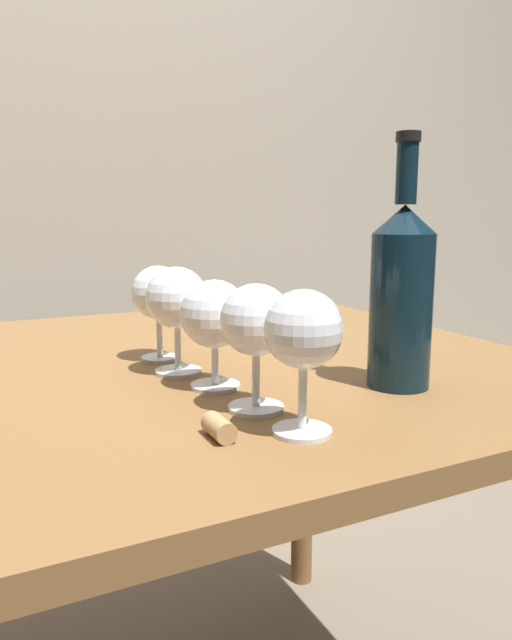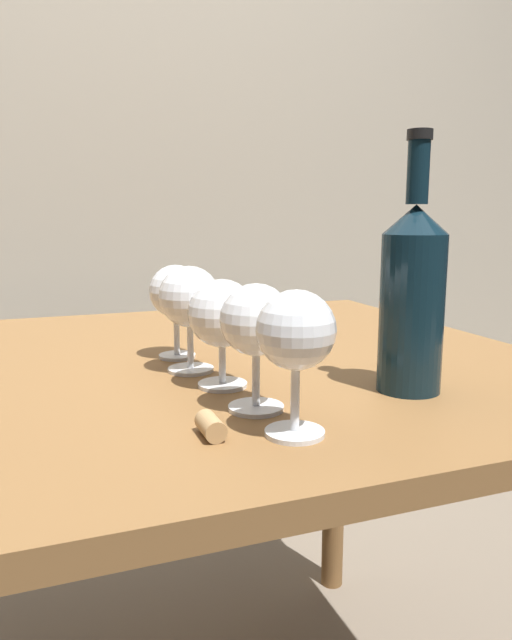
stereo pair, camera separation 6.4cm
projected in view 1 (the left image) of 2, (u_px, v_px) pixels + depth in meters
The scene contains 9 objects.
back_wall at pixel (49, 97), 1.68m from camera, with size 5.00×0.08×2.60m, color #B2A893.
dining_table at pixel (165, 426), 0.89m from camera, with size 1.10×0.93×0.75m.
wine_glass_port at pixel (303, 334), 0.57m from camera, with size 0.08×0.08×0.15m.
wine_glass_rose at pixel (256, 323), 0.64m from camera, with size 0.08×0.08×0.14m.
wine_glass_cabernet at pixel (214, 316), 0.73m from camera, with size 0.09×0.09×0.14m.
wine_glass_merlot at pixel (175, 300), 0.79m from camera, with size 0.08×0.08×0.15m.
wine_glass_white at pixel (156, 294), 0.87m from camera, with size 0.08×0.08×0.14m.
wine_bottle at pixel (401, 293), 0.73m from camera, with size 0.08×0.08×0.31m.
cork at pixel (219, 428), 0.57m from camera, with size 0.02×0.02×0.04m, color tan.
Camera 1 is at (-0.25, -0.82, 0.97)m, focal length 32.88 mm.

